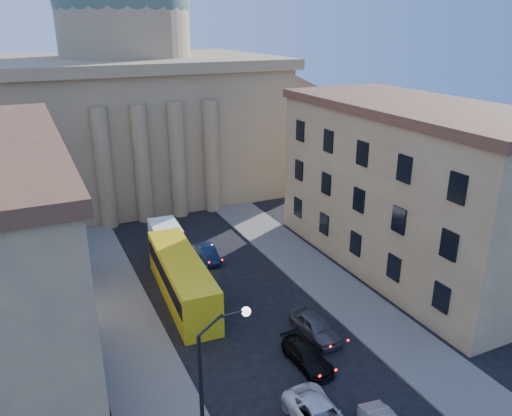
# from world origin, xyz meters

# --- Properties ---
(sidewalk_left) EXTENTS (5.00, 60.00, 0.15)m
(sidewalk_left) POSITION_xyz_m (-8.50, 18.00, 0.07)
(sidewalk_left) COLOR #5C5B54
(sidewalk_left) RESTS_ON ground
(sidewalk_right) EXTENTS (5.00, 60.00, 0.15)m
(sidewalk_right) POSITION_xyz_m (8.50, 18.00, 0.07)
(sidewalk_right) COLOR #5C5B54
(sidewalk_right) RESTS_ON ground
(church) EXTENTS (68.02, 28.76, 36.60)m
(church) POSITION_xyz_m (0.00, 55.47, 11.88)
(church) COLOR #857551
(church) RESTS_ON ground
(building_right) EXTENTS (11.60, 26.60, 14.70)m
(building_right) POSITION_xyz_m (17.00, 22.00, 7.42)
(building_right) COLOR tan
(building_right) RESTS_ON ground
(street_lamp) EXTENTS (2.62, 0.44, 8.83)m
(street_lamp) POSITION_xyz_m (-6.97, 8.00, 5.29)
(street_lamp) COLOR black
(street_lamp) RESTS_ON ground
(car_right_mid) EXTENTS (2.03, 4.54, 1.29)m
(car_right_mid) POSITION_xyz_m (1.35, 13.05, 0.65)
(car_right_mid) COLOR black
(car_right_mid) RESTS_ON ground
(car_right_far) EXTENTS (2.08, 4.69, 1.57)m
(car_right_far) POSITION_xyz_m (3.49, 15.51, 0.78)
(car_right_far) COLOR #454549
(car_right_far) RESTS_ON ground
(car_right_distant) EXTENTS (1.60, 4.15, 1.35)m
(car_right_distant) POSITION_xyz_m (0.80, 30.25, 0.67)
(car_right_distant) COLOR black
(car_right_distant) RESTS_ON ground
(city_bus) EXTENTS (3.63, 12.77, 3.56)m
(city_bus) POSITION_xyz_m (-3.43, 24.52, 1.91)
(city_bus) COLOR gold
(city_bus) RESTS_ON ground
(box_truck) EXTENTS (2.77, 6.35, 3.42)m
(box_truck) POSITION_xyz_m (-2.61, 31.41, 1.62)
(box_truck) COLOR white
(box_truck) RESTS_ON ground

